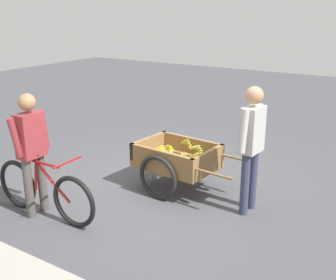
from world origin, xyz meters
TOP-DOWN VIEW (x-y plane):
  - ground_plane at (0.00, 0.00)m, footprint 24.00×24.00m
  - fruit_cart at (-0.18, -0.12)m, footprint 1.71×0.99m
  - vendor_person at (-1.32, -0.01)m, footprint 0.23×0.60m
  - bicycle at (0.79, 1.50)m, footprint 1.66×0.46m
  - cyclist_person at (0.94, 1.51)m, footprint 0.21×0.59m

SIDE VIEW (x-z plane):
  - ground_plane at x=0.00m, z-range 0.00..0.00m
  - bicycle at x=0.79m, z-range -0.07..0.78m
  - fruit_cart at x=-0.18m, z-range 0.07..0.80m
  - cyclist_person at x=0.94m, z-range 0.15..1.73m
  - vendor_person at x=-1.32m, z-range 0.17..1.82m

